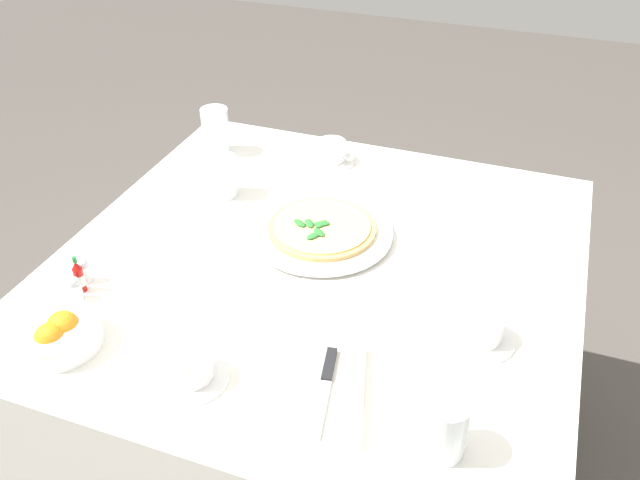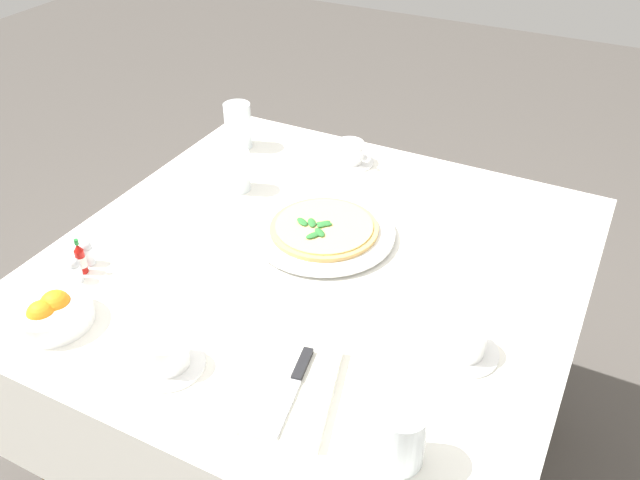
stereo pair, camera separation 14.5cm
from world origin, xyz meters
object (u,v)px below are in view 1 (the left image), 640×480
Objects in this scene: coffee_cup_far_left at (481,329)px; salt_shaker at (75,290)px; pizza_plate at (322,232)px; water_glass_left_edge at (224,178)px; pizza at (322,227)px; hot_sauce_bottle at (79,277)px; water_glass_far_right at (443,429)px; citrus_bowl at (59,334)px; pepper_shaker at (84,271)px; dinner_knife at (325,387)px; coffee_cup_back_corner at (332,152)px; water_glass_right_edge at (216,134)px; napkin_folded at (325,391)px; coffee_cup_center_back at (190,366)px.

salt_shaker is (0.16, -0.77, -0.00)m from coffee_cup_far_left.
water_glass_left_edge is at bearing -107.31° from pizza_plate.
hot_sauce_bottle reaches higher than pizza.
citrus_bowl is (0.01, -0.70, -0.02)m from water_glass_far_right.
water_glass_left_edge reaches higher than coffee_cup_far_left.
hot_sauce_bottle is 0.03m from salt_shaker.
coffee_cup_far_left is 0.79m from pepper_shaker.
hot_sauce_bottle is (0.13, -0.78, 0.01)m from coffee_cup_far_left.
dinner_knife is (0.23, -0.22, -0.00)m from coffee_cup_far_left.
coffee_cup_back_corner is 1.25× the size of water_glass_far_right.
coffee_cup_back_corner reaches higher than pizza_plate.
water_glass_right_edge is 0.66m from salt_shaker.
hot_sauce_bottle is at bearing -48.69° from pizza_plate.
napkin_folded is 4.38× the size of pepper_shaker.
citrus_bowl is at bearing -99.17° from napkin_folded.
water_glass_right_edge is at bearing -80.31° from coffee_cup_back_corner.
water_glass_far_right reaches higher than coffee_cup_far_left.
coffee_cup_far_left is 1.00× the size of coffee_cup_back_corner.
water_glass_right_edge is at bearing -122.00° from coffee_cup_far_left.
coffee_cup_back_corner is 0.82m from napkin_folded.
water_glass_left_edge is 0.69m from dinner_knife.
coffee_cup_back_corner is 0.94m from water_glass_far_right.
pizza is 0.48m from coffee_cup_center_back.
coffee_cup_center_back reaches higher than pizza_plate.
napkin_folded is (0.44, 0.16, -0.02)m from pizza.
pepper_shaker reaches higher than pizza_plate.
water_glass_right_edge is at bearing -177.67° from salt_shaker.
water_glass_right_edge reaches higher than pizza_plate.
dinner_knife reaches higher than pizza_plate.
water_glass_right_edge reaches higher than pizza.
salt_shaker reaches higher than pizza.
napkin_folded is (0.22, -0.22, -0.02)m from coffee_cup_far_left.
napkin_folded is 1.26× the size of dinner_knife.
coffee_cup_center_back is at bearing 1.96° from coffee_cup_back_corner.
coffee_cup_back_corner is at bearing -164.54° from pizza.
salt_shaker and pepper_shaker have the same top height.
coffee_cup_far_left and pepper_shaker have the same top height.
water_glass_far_right reaches higher than dinner_knife.
pizza_plate is 2.41× the size of coffee_cup_back_corner.
pepper_shaker is at bearing -112.92° from dinner_knife.
salt_shaker is (0.37, -0.38, 0.00)m from pizza.
coffee_cup_center_back is 0.35m from hot_sauce_bottle.
water_glass_right_edge is 0.60m from pepper_shaker.
coffee_cup_back_corner is (-0.34, -0.09, 0.02)m from pizza_plate.
pepper_shaker is (-0.16, -0.33, -0.00)m from coffee_cup_center_back.
water_glass_far_right is 0.86m from water_glass_left_edge.
napkin_folded is 0.01m from dinner_knife.
water_glass_left_edge reaches higher than pizza_plate.
water_glass_left_edge reaches higher than pizza.
salt_shaker is (0.71, -0.29, -0.00)m from coffee_cup_back_corner.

